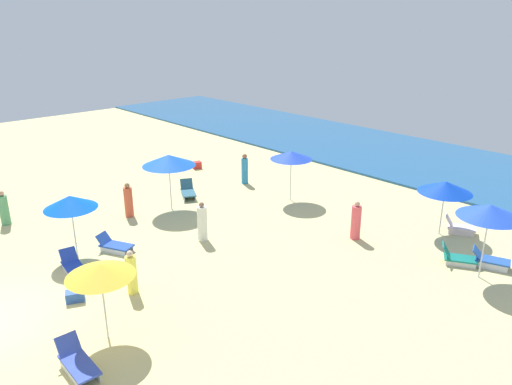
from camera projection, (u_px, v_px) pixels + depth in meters
ocean at (423, 161)px, 30.31m from camera, size 60.00×10.15×0.12m
umbrella_0 at (445, 187)px, 19.62m from camera, size 2.14×2.14×2.28m
lounge_chair_0_0 at (459, 227)px, 20.28m from camera, size 1.36×1.07×0.74m
umbrella_1 at (490, 211)px, 16.12m from camera, size 2.10×2.10×2.69m
lounge_chair_1_0 at (490, 260)px, 17.57m from camera, size 1.40×0.99×0.64m
lounge_chair_1_1 at (457, 257)px, 17.79m from camera, size 1.37×1.15×0.72m
umbrella_2 at (169, 160)px, 22.15m from camera, size 2.41×2.41×2.61m
lounge_chair_2_0 at (188, 191)px, 24.34m from camera, size 1.52×1.20×0.78m
umbrella_3 at (100, 270)px, 13.08m from camera, size 1.87×1.87×2.31m
lounge_chair_3_0 at (77, 362)px, 12.36m from camera, size 1.54×0.63×0.77m
umbrella_4 at (291, 155)px, 23.30m from camera, size 2.01×2.01×2.45m
umbrella_5 at (70, 202)px, 17.80m from camera, size 1.93×1.93×2.38m
lounge_chair_5_0 at (73, 265)px, 17.19m from camera, size 1.46×0.75×0.70m
lounge_chair_5_1 at (114, 245)px, 18.78m from camera, size 1.48×1.12×0.64m
beachgoer_0 at (128, 201)px, 21.83m from camera, size 0.51×0.51×1.58m
beachgoer_1 at (202, 223)px, 19.51m from camera, size 0.53×0.53×1.62m
beachgoer_2 at (132, 273)px, 15.77m from camera, size 0.48×0.48×1.52m
beachgoer_3 at (4, 209)px, 21.00m from camera, size 0.54×0.54×1.54m
beachgoer_4 at (356, 222)px, 19.66m from camera, size 0.54×0.54×1.60m
beachgoer_5 at (245, 170)px, 26.14m from camera, size 0.44×0.44×1.64m
cooler_box_0 at (197, 165)px, 28.91m from camera, size 0.53×0.59×0.40m
cooler_box_1 at (75, 296)px, 15.50m from camera, size 0.58×0.67×0.33m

